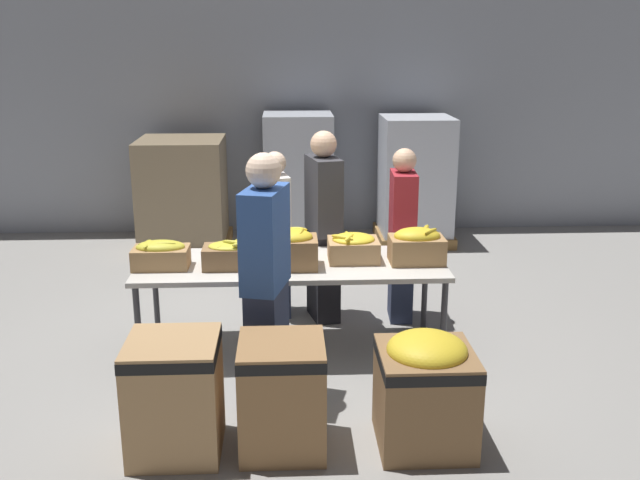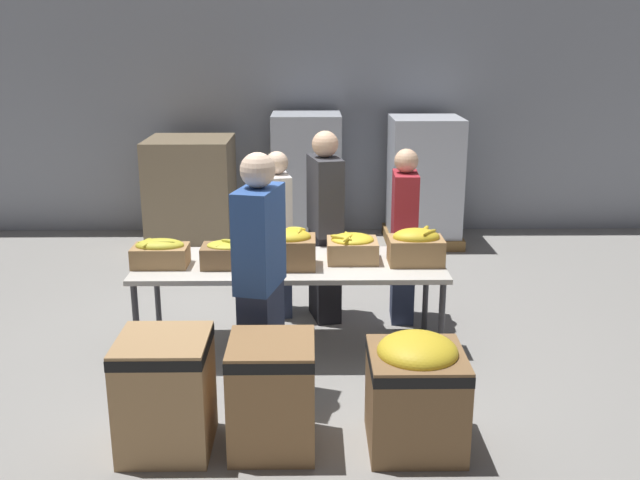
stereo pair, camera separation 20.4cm
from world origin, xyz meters
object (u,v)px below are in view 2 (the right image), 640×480
at_px(pallet_stack_0, 192,195).
at_px(pallet_stack_2, 424,182).
at_px(banana_box_4, 416,246).
at_px(volunteer_2, 404,237).
at_px(volunteer_1, 260,281).
at_px(donation_bin_0, 165,390).
at_px(volunteer_3, 325,228).
at_px(donation_bin_2, 416,388).
at_px(volunteer_0, 278,235).
at_px(donation_bin_1, 272,391).
at_px(banana_box_3, 352,247).
at_px(banana_box_2, 288,248).
at_px(pallet_stack_1, 307,179).
at_px(banana_box_0, 160,252).
at_px(banana_box_1, 230,253).
at_px(sorting_table, 290,268).

xyz_separation_m(pallet_stack_0, pallet_stack_2, (2.86, 0.20, 0.11)).
distance_m(banana_box_4, volunteer_2, 0.68).
height_order(volunteer_1, pallet_stack_0, volunteer_1).
xyz_separation_m(donation_bin_0, pallet_stack_2, (2.32, 4.67, 0.37)).
xyz_separation_m(volunteer_3, donation_bin_2, (0.53, -2.16, -0.46)).
height_order(volunteer_0, donation_bin_1, volunteer_0).
bearing_deg(donation_bin_2, banana_box_3, 101.85).
bearing_deg(volunteer_0, banana_box_2, -3.86).
relative_size(volunteer_0, pallet_stack_1, 0.95).
bearing_deg(pallet_stack_1, pallet_stack_0, -168.43).
bearing_deg(banana_box_4, banana_box_0, -179.02).
xyz_separation_m(banana_box_1, donation_bin_2, (1.30, -1.39, -0.46)).
relative_size(banana_box_0, volunteer_0, 0.28).
distance_m(sorting_table, banana_box_0, 1.05).
bearing_deg(volunteer_1, banana_box_2, 1.01).
bearing_deg(pallet_stack_0, pallet_stack_2, 4.03).
xyz_separation_m(volunteer_1, donation_bin_2, (1.01, -0.65, -0.49)).
xyz_separation_m(sorting_table, volunteer_0, (-0.13, 0.79, 0.06)).
xyz_separation_m(banana_box_2, volunteer_2, (1.02, 0.74, -0.12)).
bearing_deg(sorting_table, volunteer_1, -102.32).
distance_m(banana_box_3, pallet_stack_0, 3.45).
bearing_deg(banana_box_3, volunteer_0, 130.14).
bearing_deg(donation_bin_2, pallet_stack_0, 115.22).
bearing_deg(pallet_stack_0, banana_box_4, -52.78).
xyz_separation_m(volunteer_1, donation_bin_0, (-0.56, -0.65, -0.49)).
bearing_deg(volunteer_2, volunteer_3, -90.10).
bearing_deg(banana_box_1, donation_bin_1, -73.93).
bearing_deg(banana_box_2, donation_bin_2, -58.72).
bearing_deg(pallet_stack_1, donation_bin_0, -100.24).
bearing_deg(pallet_stack_2, volunteer_0, -125.59).
distance_m(banana_box_1, volunteer_2, 1.65).
bearing_deg(banana_box_3, banana_box_4, -8.38).
xyz_separation_m(donation_bin_0, pallet_stack_0, (-0.54, 4.47, 0.26)).
relative_size(banana_box_3, donation_bin_0, 0.54).
relative_size(sorting_table, volunteer_0, 1.62).
xyz_separation_m(banana_box_3, volunteer_3, (-0.21, 0.64, -0.01)).
relative_size(banana_box_4, donation_bin_2, 0.58).
relative_size(volunteer_2, donation_bin_1, 2.19).
bearing_deg(volunteer_2, pallet_stack_0, -132.70).
bearing_deg(donation_bin_2, donation_bin_0, 180.00).
distance_m(banana_box_2, volunteer_2, 1.27).
height_order(volunteer_3, pallet_stack_2, volunteer_3).
relative_size(banana_box_0, pallet_stack_0, 0.32).
bearing_deg(pallet_stack_2, donation_bin_2, -99.17).
bearing_deg(volunteer_2, volunteer_1, -35.86).
bearing_deg(banana_box_2, volunteer_0, 97.60).
bearing_deg(sorting_table, banana_box_4, -2.15).
distance_m(banana_box_3, volunteer_1, 1.11).
height_order(banana_box_0, volunteer_3, volunteer_3).
height_order(pallet_stack_0, pallet_stack_1, pallet_stack_1).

